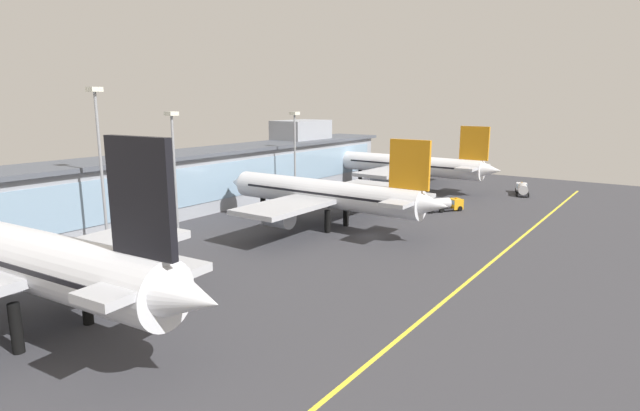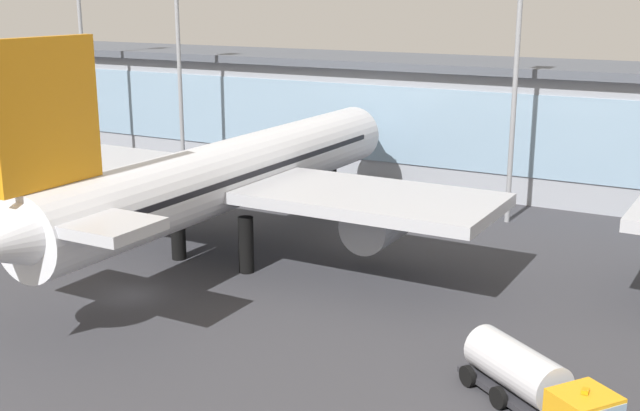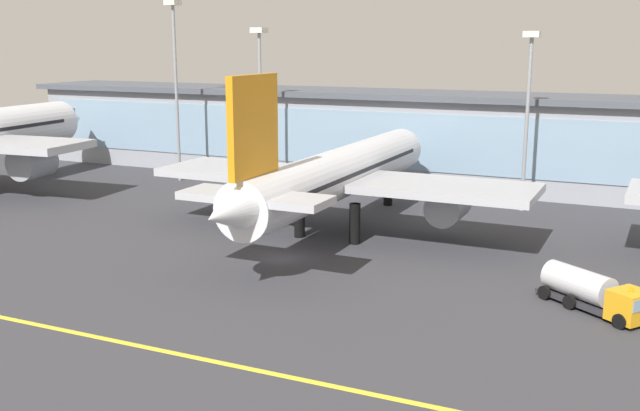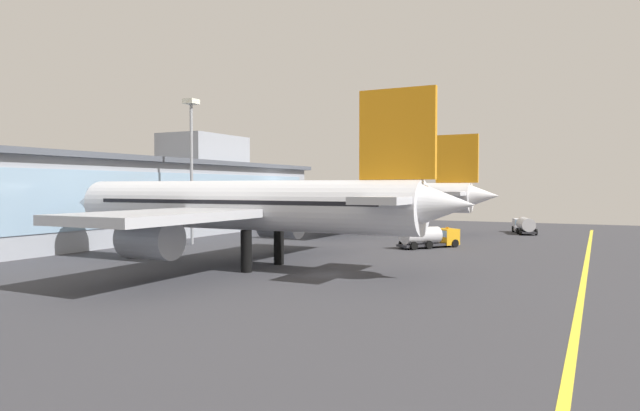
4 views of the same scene
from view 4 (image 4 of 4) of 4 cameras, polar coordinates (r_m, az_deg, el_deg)
ground_plane at (r=53.65m, az=0.63°, el=-7.03°), size 180.00×180.00×0.00m
taxiway_centreline_stripe at (r=48.44m, az=25.03°, el=-8.18°), size 144.00×0.50×0.01m
terminal_building at (r=81.88m, az=-26.39°, el=0.71°), size 129.76×14.00×18.07m
airliner_near_right at (r=59.18m, az=-8.12°, el=-0.10°), size 40.32×48.29×17.20m
airliner_far_right at (r=104.53m, az=4.46°, el=0.79°), size 41.42×48.71×17.28m
fuel_tanker_truck at (r=78.31m, az=11.16°, el=-3.13°), size 8.77×7.24×2.90m
baggage_tug_near at (r=106.59m, az=20.00°, el=-1.88°), size 9.36×5.17×2.90m
apron_light_mast_east at (r=83.44m, az=-12.93°, el=5.73°), size 1.80×1.80×20.96m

